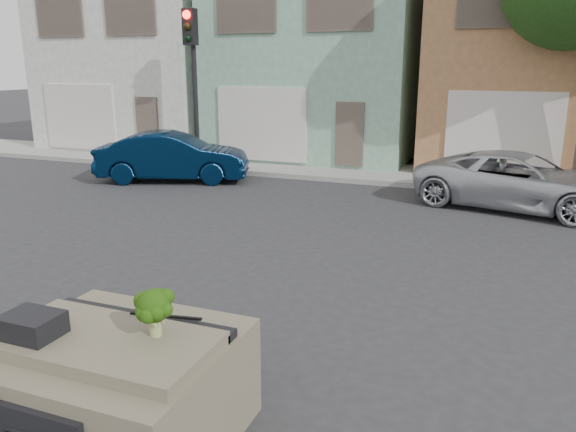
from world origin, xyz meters
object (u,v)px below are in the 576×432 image
Objects in this scene: traffic_signal at (194,91)px; broccoli at (154,312)px; navy_sedan at (174,181)px; silver_pickup at (518,209)px.

traffic_signal is 14.29m from broccoli.
traffic_signal reaches higher than navy_sedan.
navy_sedan is at bearing -78.97° from traffic_signal.
broccoli is (6.51, -10.44, 1.34)m from navy_sedan.
traffic_signal is at bearing 93.23° from silver_pickup.
navy_sedan is 0.86× the size of traffic_signal.
silver_pickup is 0.95× the size of traffic_signal.
traffic_signal is at bearing 118.98° from broccoli.
navy_sedan is 3.27m from traffic_signal.
broccoli is at bearing -168.34° from navy_sedan.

